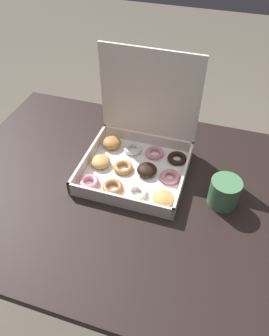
% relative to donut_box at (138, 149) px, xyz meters
% --- Properties ---
extents(ground_plane, '(8.00, 8.00, 0.00)m').
position_rel_donut_box_xyz_m(ground_plane, '(0.01, -0.11, -0.84)').
color(ground_plane, '#6B6054').
extents(dining_table, '(1.11, 0.78, 0.77)m').
position_rel_donut_box_xyz_m(dining_table, '(0.01, -0.11, -0.18)').
color(dining_table, black).
rests_on(dining_table, ground_plane).
extents(donut_box, '(0.31, 0.30, 0.33)m').
position_rel_donut_box_xyz_m(donut_box, '(0.00, 0.00, 0.00)').
color(donut_box, white).
rests_on(donut_box, dining_table).
extents(coffee_mug, '(0.08, 0.08, 0.08)m').
position_rel_donut_box_xyz_m(coffee_mug, '(0.27, -0.08, -0.02)').
color(coffee_mug, '#4C8456').
rests_on(coffee_mug, dining_table).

